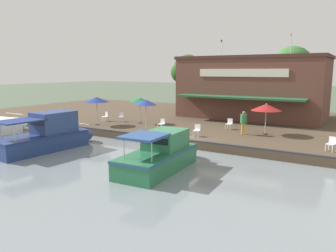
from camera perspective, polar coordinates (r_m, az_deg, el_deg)
ground_plane at (r=22.48m, az=1.60°, el=-3.92°), size 220.00×220.00×0.00m
quay_deck at (r=32.29m, az=11.23°, el=0.58°), size 22.00×56.00×0.60m
quay_edge_fender at (r=22.43m, az=1.73°, el=-2.26°), size 0.20×50.40×0.10m
waterfront_restaurant at (r=34.29m, az=14.55°, el=6.59°), size 9.28×14.00×8.12m
patio_umbrella_mid_patio_left at (r=25.19m, az=-3.89°, el=4.11°), size 1.72×1.72×2.52m
patio_umbrella_by_entrance at (r=29.36m, az=-4.93°, el=4.58°), size 1.86×1.86×2.34m
patio_umbrella_mid_patio_right at (r=28.91m, az=-12.34°, el=4.52°), size 2.18×2.18×2.47m
patio_umbrella_far_corner at (r=25.06m, az=16.73°, el=3.14°), size 2.18×2.18×2.30m
cafe_chair_far_corner_seat at (r=31.15m, az=-10.83°, el=1.71°), size 0.56×0.56×0.85m
cafe_chair_facing_river at (r=30.69m, az=-8.12°, el=1.67°), size 0.56×0.56×0.85m
cafe_chair_mid_patio at (r=23.57m, az=5.07°, el=-0.65°), size 0.47×0.47×0.85m
cafe_chair_back_row_seat at (r=21.40m, az=26.59°, el=-2.69°), size 0.57×0.57×0.85m
cafe_chair_beside_entrance at (r=26.38m, az=-1.09°, el=0.48°), size 0.50×0.50×0.85m
cafe_chair_under_first_umbrella at (r=26.80m, az=10.64°, el=0.46°), size 0.48×0.48×0.85m
person_mid_patio at (r=24.71m, az=13.04°, el=1.04°), size 0.49×0.49×1.73m
motorboat_second_along at (r=23.32m, az=-19.72°, el=-1.58°), size 7.22×2.76×2.48m
motorboat_far_downstream at (r=17.75m, az=-0.87°, el=-4.82°), size 6.40×2.55×2.12m
tree_downstream_bank at (r=36.14m, az=20.46°, el=9.39°), size 4.47×4.26×7.16m
tree_upstream_bank at (r=41.04m, az=3.18°, el=9.65°), size 3.84×3.65×6.65m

